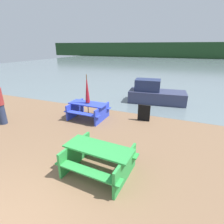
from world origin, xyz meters
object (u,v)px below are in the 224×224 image
Objects in this scene: picnic_table_blue at (88,109)px; umbrella_crimson at (87,89)px; signboard at (144,113)px; boat at (155,94)px; picnic_table_green at (99,157)px.

umbrella_crimson is (0.00, -0.00, 0.95)m from picnic_table_blue.
boat is at bearing 90.47° from signboard.
boat reaches higher than picnic_table_green.
boat is at bearing 87.35° from picnic_table_green.
umbrella_crimson is 0.60× the size of boat.
signboard is (2.48, 0.72, -1.03)m from umbrella_crimson.
umbrella_crimson is 2.78m from signboard.
picnic_table_blue is 4.47m from boat.
picnic_table_blue is at bearing -129.41° from boat.
picnic_table_green is 3.83m from picnic_table_blue.
picnic_table_blue is 2.37× the size of signboard.
picnic_table_blue is 0.86× the size of umbrella_crimson.
picnic_table_green is 3.92m from signboard.
signboard is (2.48, 0.72, -0.08)m from picnic_table_blue.
picnic_table_green is 1.07× the size of picnic_table_blue.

